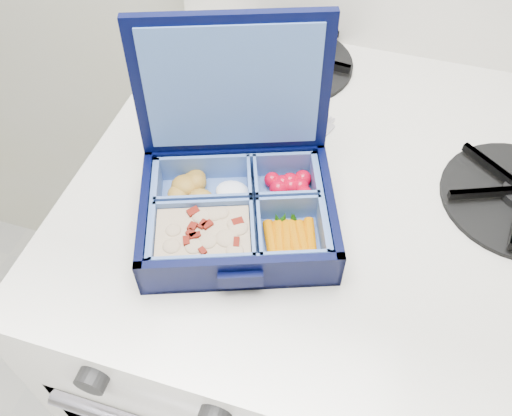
% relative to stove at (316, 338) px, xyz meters
% --- Properties ---
extents(stove, '(0.65, 0.65, 0.97)m').
position_rel_stove_xyz_m(stove, '(0.00, 0.00, 0.00)').
color(stove, white).
rests_on(stove, floor).
extents(bento_box, '(0.25, 0.23, 0.05)m').
position_rel_stove_xyz_m(bento_box, '(-0.10, -0.13, 0.51)').
color(bento_box, black).
rests_on(bento_box, stove).
extents(burner_grate_rear, '(0.21, 0.21, 0.02)m').
position_rel_stove_xyz_m(burner_grate_rear, '(-0.13, 0.18, 0.50)').
color(burner_grate_rear, black).
rests_on(burner_grate_rear, stove).
extents(fork, '(0.09, 0.18, 0.01)m').
position_rel_stove_xyz_m(fork, '(-0.08, -0.02, 0.49)').
color(fork, '#AFACC4').
rests_on(fork, stove).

